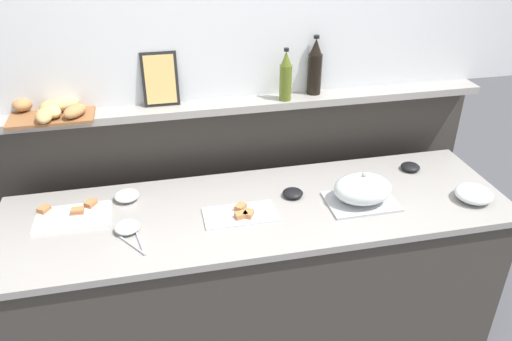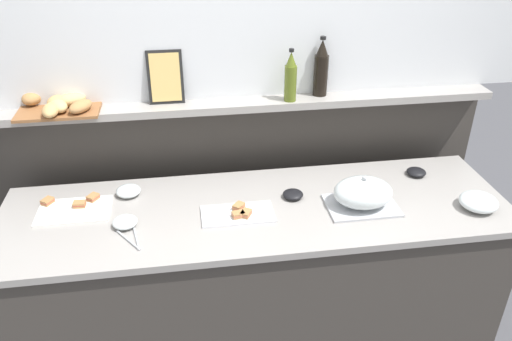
% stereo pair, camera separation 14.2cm
% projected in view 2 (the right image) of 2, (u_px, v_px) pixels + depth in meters
% --- Properties ---
extents(ground_plane, '(12.00, 12.00, 0.00)m').
position_uv_depth(ground_plane, '(244.00, 270.00, 3.39)').
color(ground_plane, '#4C4C51').
extents(buffet_counter, '(2.46, 0.73, 0.90)m').
position_uv_depth(buffet_counter, '(257.00, 279.00, 2.65)').
color(buffet_counter, '#3D3833').
rests_on(buffet_counter, ground_plane).
extents(back_ledge_unit, '(2.73, 0.22, 1.27)m').
position_uv_depth(back_ledge_unit, '(244.00, 190.00, 3.01)').
color(back_ledge_unit, '#3D3833').
rests_on(back_ledge_unit, ground_plane).
extents(sandwich_platter_rear, '(0.34, 0.18, 0.04)m').
position_uv_depth(sandwich_platter_rear, '(238.00, 213.00, 2.37)').
color(sandwich_platter_rear, silver).
rests_on(sandwich_platter_rear, buffet_counter).
extents(sandwich_platter_side, '(0.34, 0.22, 0.04)m').
position_uv_depth(sandwich_platter_side, '(74.00, 209.00, 2.41)').
color(sandwich_platter_side, white).
rests_on(sandwich_platter_side, buffet_counter).
extents(serving_cloche, '(0.34, 0.24, 0.17)m').
position_uv_depth(serving_cloche, '(363.00, 194.00, 2.41)').
color(serving_cloche, '#B7BABF').
rests_on(serving_cloche, buffet_counter).
extents(glass_bowl_large, '(0.18, 0.18, 0.07)m').
position_uv_depth(glass_bowl_large, '(478.00, 202.00, 2.41)').
color(glass_bowl_large, silver).
rests_on(glass_bowl_large, buffet_counter).
extents(glass_bowl_medium, '(0.11, 0.11, 0.05)m').
position_uv_depth(glass_bowl_medium, '(125.00, 222.00, 2.29)').
color(glass_bowl_medium, silver).
rests_on(glass_bowl_medium, buffet_counter).
extents(glass_bowl_small, '(0.12, 0.12, 0.05)m').
position_uv_depth(glass_bowl_small, '(128.00, 191.00, 2.52)').
color(glass_bowl_small, silver).
rests_on(glass_bowl_small, buffet_counter).
extents(condiment_bowl_cream, '(0.10, 0.10, 0.04)m').
position_uv_depth(condiment_bowl_cream, '(293.00, 194.00, 2.50)').
color(condiment_bowl_cream, black).
rests_on(condiment_bowl_cream, buffet_counter).
extents(condiment_bowl_dark, '(0.10, 0.10, 0.04)m').
position_uv_depth(condiment_bowl_dark, '(416.00, 172.00, 2.70)').
color(condiment_bowl_dark, black).
rests_on(condiment_bowl_dark, buffet_counter).
extents(serving_tongs, '(0.11, 0.18, 0.01)m').
position_uv_depth(serving_tongs, '(132.00, 239.00, 2.21)').
color(serving_tongs, '#B7BABF').
rests_on(serving_tongs, buffet_counter).
extents(wine_bottle_dark, '(0.08, 0.08, 0.32)m').
position_uv_depth(wine_bottle_dark, '(321.00, 69.00, 2.66)').
color(wine_bottle_dark, black).
rests_on(wine_bottle_dark, back_ledge_unit).
extents(olive_oil_bottle, '(0.06, 0.06, 0.28)m').
position_uv_depth(olive_oil_bottle, '(291.00, 78.00, 2.60)').
color(olive_oil_bottle, '#56661E').
rests_on(olive_oil_bottle, back_ledge_unit).
extents(bread_basket, '(0.40, 0.32, 0.08)m').
position_uv_depth(bread_basket, '(58.00, 105.00, 2.51)').
color(bread_basket, brown).
rests_on(bread_basket, back_ledge_unit).
extents(framed_picture, '(0.18, 0.05, 0.27)m').
position_uv_depth(framed_picture, '(165.00, 77.00, 2.57)').
color(framed_picture, black).
rests_on(framed_picture, back_ledge_unit).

